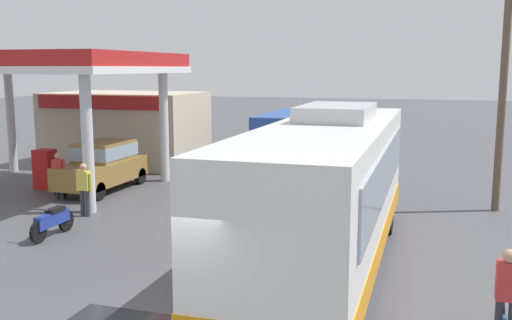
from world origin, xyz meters
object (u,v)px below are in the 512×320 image
object	(u,v)px
cyclist_on_shoulder	(506,306)
pedestrian_near_pump	(84,187)
minibus_opposing_lane	(288,133)
coach_bus_main	(328,195)
car_at_pump	(103,163)
pedestrian_by_shop	(59,173)
motorcycle_parked_forecourt	(53,221)

from	to	relation	value
cyclist_on_shoulder	pedestrian_near_pump	size ratio (longest dim) A/B	1.10
minibus_opposing_lane	cyclist_on_shoulder	size ratio (longest dim) A/B	3.37
coach_bus_main	car_at_pump	world-z (taller)	coach_bus_main
car_at_pump	pedestrian_by_shop	distance (m)	1.98
coach_bus_main	pedestrian_by_shop	world-z (taller)	coach_bus_main
car_at_pump	minibus_opposing_lane	world-z (taller)	minibus_opposing_lane
car_at_pump	motorcycle_parked_forecourt	size ratio (longest dim) A/B	2.33
coach_bus_main	pedestrian_near_pump	size ratio (longest dim) A/B	6.65
cyclist_on_shoulder	minibus_opposing_lane	bearing A→B (deg)	114.70
coach_bus_main	motorcycle_parked_forecourt	world-z (taller)	coach_bus_main
cyclist_on_shoulder	car_at_pump	bearing A→B (deg)	144.83
coach_bus_main	cyclist_on_shoulder	distance (m)	4.72
pedestrian_by_shop	car_at_pump	bearing A→B (deg)	71.89
coach_bus_main	pedestrian_near_pump	world-z (taller)	coach_bus_main
pedestrian_near_pump	cyclist_on_shoulder	bearing A→B (deg)	-25.87
pedestrian_near_pump	pedestrian_by_shop	distance (m)	2.78
coach_bus_main	car_at_pump	xyz separation A→B (m)	(-9.55, 6.08, -0.71)
car_at_pump	motorcycle_parked_forecourt	world-z (taller)	car_at_pump
car_at_pump	motorcycle_parked_forecourt	distance (m)	6.16
minibus_opposing_lane	pedestrian_near_pump	bearing A→B (deg)	-107.40
pedestrian_by_shop	motorcycle_parked_forecourt	bearing A→B (deg)	-56.42
car_at_pump	motorcycle_parked_forecourt	bearing A→B (deg)	-71.05
motorcycle_parked_forecourt	pedestrian_near_pump	world-z (taller)	pedestrian_near_pump
coach_bus_main	car_at_pump	distance (m)	11.35
motorcycle_parked_forecourt	pedestrian_near_pump	xyz separation A→B (m)	(-0.43, 2.19, 0.49)
cyclist_on_shoulder	pedestrian_by_shop	size ratio (longest dim) A/B	1.10
pedestrian_near_pump	minibus_opposing_lane	bearing A→B (deg)	72.60
coach_bus_main	pedestrian_by_shop	size ratio (longest dim) A/B	6.65
coach_bus_main	pedestrian_by_shop	distance (m)	11.03
motorcycle_parked_forecourt	pedestrian_by_shop	xyz separation A→B (m)	(-2.61, 3.92, 0.49)
car_at_pump	pedestrian_near_pump	xyz separation A→B (m)	(1.56, -3.61, -0.08)
car_at_pump	cyclist_on_shoulder	xyz separation A→B (m)	(13.01, -9.17, -0.23)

